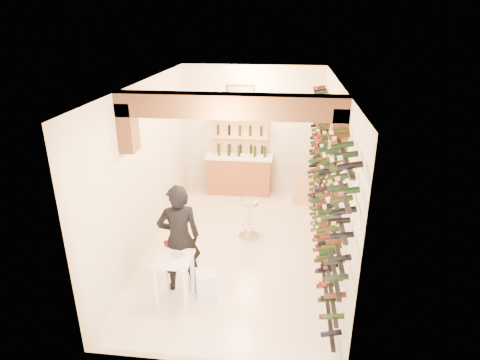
% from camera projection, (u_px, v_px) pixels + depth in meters
% --- Properties ---
extents(ground, '(6.00, 6.00, 0.00)m').
position_uv_depth(ground, '(238.00, 246.00, 8.09)').
color(ground, silver).
rests_on(ground, ground).
extents(room_shell, '(3.52, 6.02, 3.21)m').
position_uv_depth(room_shell, '(236.00, 141.00, 7.01)').
color(room_shell, silver).
rests_on(room_shell, ground).
extents(wine_rack, '(0.32, 5.70, 2.56)m').
position_uv_depth(wine_rack, '(321.00, 177.00, 7.34)').
color(wine_rack, black).
rests_on(wine_rack, ground).
extents(back_counter, '(1.70, 0.62, 1.29)m').
position_uv_depth(back_counter, '(239.00, 173.00, 10.36)').
color(back_counter, '#9B5830').
rests_on(back_counter, ground).
extents(back_shelving, '(1.40, 0.31, 2.73)m').
position_uv_depth(back_shelving, '(240.00, 147.00, 10.34)').
color(back_shelving, '#E1BE7E').
rests_on(back_shelving, ground).
extents(tasting_table, '(0.57, 0.57, 0.99)m').
position_uv_depth(tasting_table, '(174.00, 265.00, 6.28)').
color(tasting_table, white).
rests_on(tasting_table, ground).
extents(white_stool, '(0.43, 0.43, 0.42)m').
position_uv_depth(white_stool, '(206.00, 283.00, 6.61)').
color(white_stool, white).
rests_on(white_stool, ground).
extents(person, '(0.79, 0.65, 1.87)m').
position_uv_depth(person, '(179.00, 238.00, 6.52)').
color(person, black).
rests_on(person, ground).
extents(chrome_barstool, '(0.44, 0.44, 0.85)m').
position_uv_depth(chrome_barstool, '(249.00, 216.00, 8.23)').
color(chrome_barstool, silver).
rests_on(chrome_barstool, ground).
extents(crate_lower, '(0.67, 0.57, 0.34)m').
position_uv_depth(crate_lower, '(306.00, 196.00, 9.90)').
color(crate_lower, tan).
rests_on(crate_lower, ground).
extents(crate_upper, '(0.56, 0.48, 0.28)m').
position_uv_depth(crate_upper, '(306.00, 185.00, 9.78)').
color(crate_upper, tan).
rests_on(crate_upper, crate_lower).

